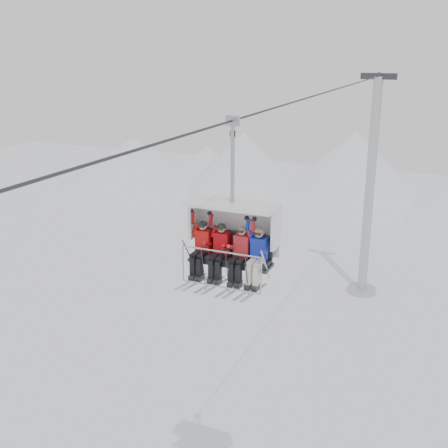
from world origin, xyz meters
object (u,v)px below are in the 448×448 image
at_px(lift_tower_right, 368,204).
at_px(chairlift_carrier, 234,229).
at_px(skier_far_right, 257,255).
at_px(skier_center_right, 240,253).
at_px(skier_far_left, 202,247).
at_px(skier_center_left, 220,250).

height_order(lift_tower_right, chairlift_carrier, lift_tower_right).
bearing_deg(skier_far_right, skier_center_right, 180.00).
bearing_deg(lift_tower_right, skier_far_left, -91.96).
height_order(skier_far_left, skier_far_right, same).
relative_size(skier_center_left, skier_center_right, 1.00).
distance_m(skier_center_left, skier_far_right, 0.97).
xyz_separation_m(skier_far_left, skier_center_left, (0.50, 0.00, 0.00)).
xyz_separation_m(chairlift_carrier, skier_center_left, (-0.24, -0.30, -0.46)).
xyz_separation_m(lift_tower_right, chairlift_carrier, (0.00, -21.38, 4.86)).
bearing_deg(skier_far_left, skier_center_left, 0.00).
bearing_deg(skier_far_right, skier_center_left, 180.00).
bearing_deg(skier_center_left, skier_far_right, 0.00).
bearing_deg(skier_center_left, lift_tower_right, 89.37).
distance_m(skier_far_left, skier_far_right, 1.47).
distance_m(lift_tower_right, skier_far_right, 22.14).
distance_m(chairlift_carrier, skier_center_right, 0.62).
relative_size(lift_tower_right, chairlift_carrier, 3.38).
relative_size(lift_tower_right, skier_far_right, 7.99).
bearing_deg(skier_far_left, skier_center_right, 0.00).
distance_m(skier_far_left, skier_center_right, 1.03).
distance_m(lift_tower_right, chairlift_carrier, 21.93).
relative_size(skier_center_left, skier_far_right, 1.00).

